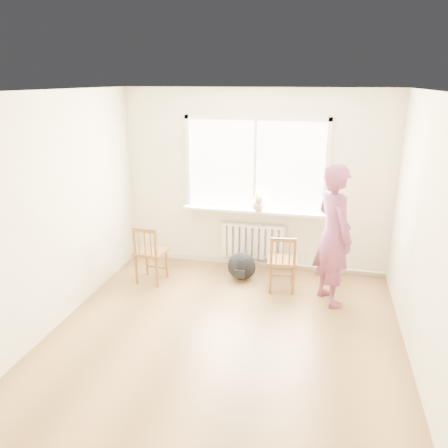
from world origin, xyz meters
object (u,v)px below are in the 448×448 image
Objects in this scene: person at (333,236)px; backpack at (242,266)px; chair_right at (282,263)px; cat at (259,203)px; chair_left at (149,254)px.

person is 1.49m from backpack.
chair_right reaches higher than backpack.
person is at bearing -16.91° from backpack.
cat is at bearing 25.54° from person.
chair_right is 0.83m from person.
cat is at bearing -60.37° from chair_right.
person is at bearing -175.17° from chair_left.
backpack is at bearing -125.25° from cat.
backpack is at bearing -158.52° from chair_left.
chair_left is 1.34m from backpack.
cat is 1.08× the size of backpack.
chair_right is at bearing -20.90° from backpack.
chair_left is at bearing -162.39° from cat.
person reaches higher than chair_right.
chair_right is 1.99× the size of backpack.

